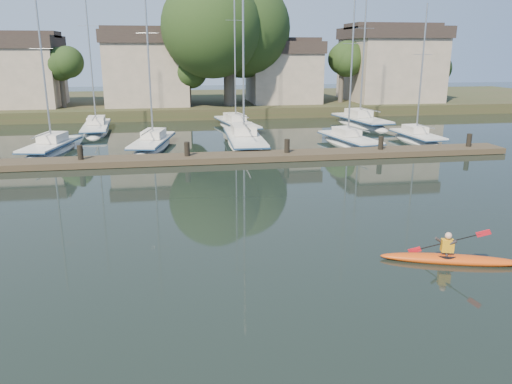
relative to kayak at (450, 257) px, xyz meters
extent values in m
plane|color=black|center=(-4.55, 1.87, -0.17)|extent=(160.00, 160.00, 0.00)
ellipsoid|color=#CA440F|center=(0.02, -0.01, -0.07)|extent=(4.28, 1.85, 0.33)
cylinder|color=black|center=(-0.11, 0.04, 0.03)|extent=(0.81, 0.81, 0.09)
imported|color=#2A2527|center=(-0.11, 0.04, 0.38)|extent=(0.32, 0.39, 0.93)
cube|color=orange|center=(-0.11, 0.04, 0.39)|extent=(0.43, 0.37, 0.38)
sphere|color=#DAA188|center=(-0.11, 0.04, 0.71)|extent=(0.21, 0.21, 0.21)
cube|color=#473928|center=(-4.55, 15.87, 0.03)|extent=(34.00, 2.00, 0.35)
cylinder|color=black|center=(-13.55, 15.87, 0.13)|extent=(0.32, 0.32, 1.80)
cylinder|color=black|center=(-7.55, 15.87, 0.13)|extent=(0.32, 0.32, 1.80)
cylinder|color=black|center=(-1.55, 15.87, 0.13)|extent=(0.32, 0.32, 1.80)
cylinder|color=black|center=(4.45, 15.87, 0.13)|extent=(0.32, 0.32, 1.80)
cylinder|color=black|center=(10.45, 15.87, 0.13)|extent=(0.32, 0.32, 1.80)
ellipsoid|color=silver|center=(-16.19, 20.51, -0.50)|extent=(3.40, 7.36, 1.80)
cube|color=silver|center=(-16.19, 20.51, 0.35)|extent=(3.05, 6.09, 0.13)
cube|color=navy|center=(-16.19, 20.51, 0.28)|extent=(3.15, 6.25, 0.08)
cube|color=silver|center=(-16.10, 20.93, 0.70)|extent=(1.71, 2.22, 0.52)
cylinder|color=#9EA0A5|center=(-16.15, 20.72, 5.14)|extent=(0.11, 0.11, 9.48)
cylinder|color=#9EA0A5|center=(-16.41, 19.47, 1.11)|extent=(0.63, 2.66, 0.08)
cylinder|color=#9EA0A5|center=(-16.15, 20.72, 6.28)|extent=(1.49, 0.34, 0.03)
ellipsoid|color=silver|center=(-9.72, 21.03, -0.49)|extent=(3.49, 8.07, 1.75)
cube|color=silver|center=(-9.72, 21.03, 0.34)|extent=(3.12, 6.67, 0.13)
cube|color=navy|center=(-9.72, 21.03, 0.27)|extent=(3.22, 6.84, 0.07)
cube|color=silver|center=(-9.63, 21.49, 0.68)|extent=(1.71, 2.41, 0.51)
cylinder|color=#9EA0A5|center=(-9.68, 21.26, 5.92)|extent=(0.11, 0.11, 11.07)
cylinder|color=#9EA0A5|center=(-9.96, 19.88, 1.08)|extent=(0.68, 2.93, 0.07)
cylinder|color=#9EA0A5|center=(-9.68, 21.26, 7.25)|extent=(1.45, 0.33, 0.03)
ellipsoid|color=silver|center=(-3.45, 20.79, -0.55)|extent=(2.61, 10.02, 2.10)
cube|color=silver|center=(-3.45, 20.79, 0.44)|extent=(2.45, 8.22, 0.15)
cube|color=navy|center=(-3.45, 20.79, 0.35)|extent=(2.54, 8.43, 0.09)
cube|color=silver|center=(-3.43, 21.39, 0.85)|extent=(1.63, 2.83, 0.61)
cylinder|color=#9EA0A5|center=(-3.44, 21.09, 7.69)|extent=(0.13, 0.13, 14.38)
cylinder|color=#9EA0A5|center=(-3.49, 19.30, 1.33)|extent=(0.20, 3.78, 0.09)
ellipsoid|color=silver|center=(3.84, 19.83, -0.49)|extent=(3.22, 7.53, 1.74)
cube|color=silver|center=(3.84, 19.83, 0.34)|extent=(2.89, 6.22, 0.13)
cube|color=navy|center=(3.84, 19.83, 0.26)|extent=(2.99, 6.38, 0.07)
cube|color=silver|center=(3.76, 20.26, 0.67)|extent=(1.63, 2.24, 0.50)
cylinder|color=#9EA0A5|center=(3.80, 20.05, 5.40)|extent=(0.11, 0.11, 10.05)
cylinder|color=#9EA0A5|center=(4.04, 18.75, 1.07)|extent=(0.58, 2.74, 0.07)
cylinder|color=#9EA0A5|center=(3.80, 20.05, 6.61)|extent=(1.44, 0.29, 0.03)
ellipsoid|color=silver|center=(9.17, 20.33, -0.48)|extent=(2.22, 6.33, 1.69)
cube|color=silver|center=(9.17, 20.33, 0.32)|extent=(2.07, 5.20, 0.12)
cube|color=navy|center=(9.17, 20.33, 0.25)|extent=(2.15, 5.33, 0.07)
cube|color=silver|center=(9.15, 20.70, 0.65)|extent=(1.34, 1.81, 0.49)
cylinder|color=#9EA0A5|center=(9.16, 20.52, 4.82)|extent=(0.11, 0.11, 8.91)
cylinder|color=#9EA0A5|center=(9.23, 19.39, 1.04)|extent=(0.21, 2.37, 0.07)
cylinder|color=#9EA0A5|center=(9.16, 20.52, 5.89)|extent=(1.42, 0.11, 0.03)
ellipsoid|color=silver|center=(-14.43, 28.66, -0.50)|extent=(2.48, 8.58, 1.79)
cube|color=silver|center=(-14.43, 28.66, 0.35)|extent=(2.29, 7.05, 0.13)
cube|color=navy|center=(-14.43, 28.66, 0.28)|extent=(2.38, 7.23, 0.08)
cube|color=silver|center=(-14.46, 29.17, 0.70)|extent=(1.46, 2.45, 0.52)
cylinder|color=#9EA0A5|center=(-14.44, 28.92, 6.52)|extent=(0.11, 0.11, 12.25)
cylinder|color=#9EA0A5|center=(-14.35, 27.40, 1.10)|extent=(0.27, 3.22, 0.08)
cylinder|color=#9EA0A5|center=(-14.44, 28.92, 7.99)|extent=(1.51, 0.12, 0.03)
ellipsoid|color=silver|center=(-2.96, 28.69, -0.49)|extent=(3.53, 9.54, 1.77)
cube|color=silver|center=(-2.96, 28.69, 0.35)|extent=(3.15, 7.86, 0.13)
cube|color=navy|center=(-2.96, 28.69, 0.27)|extent=(3.25, 8.06, 0.07)
cube|color=silver|center=(-3.06, 29.24, 0.69)|extent=(1.73, 2.80, 0.51)
cylinder|color=#9EA0A5|center=(-3.01, 28.97, 6.93)|extent=(0.11, 0.11, 13.07)
cylinder|color=#9EA0A5|center=(-2.72, 27.31, 1.09)|extent=(0.68, 3.51, 0.07)
cylinder|color=#9EA0A5|center=(-3.01, 28.97, 8.50)|extent=(1.48, 0.28, 0.03)
ellipsoid|color=silver|center=(8.07, 28.59, -0.55)|extent=(3.56, 9.00, 2.08)
cube|color=silver|center=(8.07, 28.59, 0.44)|extent=(3.22, 7.43, 0.15)
cube|color=navy|center=(8.07, 28.59, 0.35)|extent=(3.34, 7.61, 0.09)
cube|color=silver|center=(7.99, 29.11, 0.84)|extent=(1.88, 2.65, 0.60)
cylinder|color=#9EA0A5|center=(8.03, 28.85, 6.51)|extent=(0.13, 0.13, 12.04)
cylinder|color=#9EA0A5|center=(8.26, 27.29, 1.31)|extent=(0.58, 3.30, 0.09)
cylinder|color=#9EA0A5|center=(8.03, 28.85, 7.96)|extent=(1.74, 0.29, 0.03)
cube|color=#2C371B|center=(-4.55, 45.87, 0.33)|extent=(90.00, 24.00, 1.00)
cube|color=tan|center=(-22.55, 39.87, 3.58)|extent=(7.00, 7.00, 5.50)
cube|color=#312824|center=(-22.55, 39.87, 6.93)|extent=(7.35, 7.35, 1.20)
cube|color=tan|center=(-10.55, 39.87, 3.83)|extent=(8.00, 8.00, 6.00)
cube|color=#312824|center=(-10.55, 39.87, 7.43)|extent=(8.40, 8.40, 1.20)
cube|color=tan|center=(3.45, 39.87, 3.33)|extent=(7.00, 7.00, 5.00)
cube|color=#312824|center=(3.45, 39.87, 6.43)|extent=(7.35, 7.35, 1.20)
cube|color=tan|center=(15.45, 39.87, 4.08)|extent=(9.00, 9.00, 6.50)
cube|color=#312824|center=(15.45, 39.87, 7.93)|extent=(9.45, 9.45, 1.20)
cylinder|color=#514941|center=(-2.55, 36.87, 3.33)|extent=(1.20, 1.20, 5.00)
sphere|color=black|center=(-2.55, 36.87, 8.33)|extent=(8.50, 8.50, 8.50)
cylinder|color=#514941|center=(-18.55, 37.87, 2.33)|extent=(0.48, 0.48, 3.00)
sphere|color=black|center=(-18.55, 37.87, 4.83)|extent=(3.40, 3.40, 3.40)
cylinder|color=#514941|center=(-6.55, 37.37, 2.23)|extent=(0.38, 0.38, 2.80)
sphere|color=black|center=(-6.55, 37.37, 4.43)|extent=(2.72, 2.72, 2.72)
cylinder|color=#514941|center=(9.45, 38.37, 2.43)|extent=(0.50, 0.50, 3.20)
sphere|color=black|center=(9.45, 38.37, 5.08)|extent=(3.57, 3.57, 3.57)
cylinder|color=#514941|center=(19.45, 36.87, 2.13)|extent=(0.41, 0.41, 2.60)
sphere|color=black|center=(19.45, 36.87, 4.28)|extent=(2.89, 2.89, 2.89)
camera|label=1|loc=(-8.32, -13.13, 6.21)|focal=35.00mm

